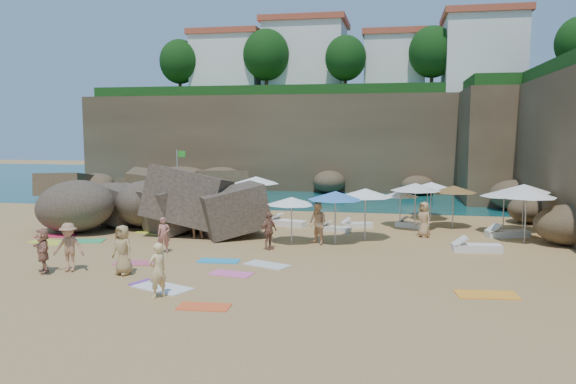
% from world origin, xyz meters
% --- Properties ---
extents(ground, '(120.00, 120.00, 0.00)m').
position_xyz_m(ground, '(0.00, 0.00, 0.00)').
color(ground, tan).
rests_on(ground, ground).
extents(seawater, '(120.00, 120.00, 0.00)m').
position_xyz_m(seawater, '(0.00, 30.00, 0.00)').
color(seawater, '#0C4751').
rests_on(seawater, ground).
extents(cliff_back, '(44.00, 8.00, 8.00)m').
position_xyz_m(cliff_back, '(2.00, 25.00, 4.00)').
color(cliff_back, brown).
rests_on(cliff_back, ground).
extents(cliff_corner, '(10.00, 12.00, 8.00)m').
position_xyz_m(cliff_corner, '(17.00, 20.00, 4.00)').
color(cliff_corner, brown).
rests_on(cliff_corner, ground).
extents(rock_promontory, '(12.00, 7.00, 2.00)m').
position_xyz_m(rock_promontory, '(-11.00, 16.00, 0.00)').
color(rock_promontory, brown).
rests_on(rock_promontory, ground).
extents(clifftop_buildings, '(28.48, 9.48, 7.00)m').
position_xyz_m(clifftop_buildings, '(2.96, 25.79, 11.24)').
color(clifftop_buildings, white).
rests_on(clifftop_buildings, cliff_back).
extents(clifftop_trees, '(35.60, 23.82, 4.40)m').
position_xyz_m(clifftop_trees, '(4.78, 19.52, 11.26)').
color(clifftop_trees, '#11380F').
rests_on(clifftop_trees, ground).
extents(marina_masts, '(3.10, 0.10, 6.00)m').
position_xyz_m(marina_masts, '(-16.50, 30.00, 3.00)').
color(marina_masts, white).
rests_on(marina_masts, ground).
extents(rock_outcrop, '(10.50, 9.32, 3.47)m').
position_xyz_m(rock_outcrop, '(-4.34, 3.53, 0.00)').
color(rock_outcrop, brown).
rests_on(rock_outcrop, ground).
extents(flag_pole, '(0.71, 0.25, 3.73)m').
position_xyz_m(flag_pole, '(-7.72, 12.69, 2.38)').
color(flag_pole, silver).
rests_on(flag_pole, ground).
extents(parasol_0, '(2.01, 2.01, 1.90)m').
position_xyz_m(parasol_0, '(7.59, 5.55, 1.75)').
color(parasol_0, silver).
rests_on(parasol_0, ground).
extents(parasol_1, '(1.99, 1.99, 1.89)m').
position_xyz_m(parasol_1, '(9.19, 9.43, 1.73)').
color(parasol_1, silver).
rests_on(parasol_1, ground).
extents(parasol_2, '(2.31, 2.31, 2.18)m').
position_xyz_m(parasol_2, '(9.30, 7.88, 2.00)').
color(parasol_2, silver).
rests_on(parasol_2, ground).
extents(parasol_3, '(2.56, 2.56, 2.42)m').
position_xyz_m(parasol_3, '(8.33, 4.59, 2.22)').
color(parasol_3, silver).
rests_on(parasol_3, ground).
extents(parasol_4, '(2.63, 2.63, 2.48)m').
position_xyz_m(parasol_4, '(13.18, 2.26, 2.28)').
color(parasol_4, silver).
rests_on(parasol_4, ground).
extents(parasol_5, '(2.63, 2.63, 2.49)m').
position_xyz_m(parasol_5, '(-0.45, 6.14, 2.29)').
color(parasol_5, silver).
rests_on(parasol_5, ground).
extents(parasol_6, '(2.37, 2.37, 2.24)m').
position_xyz_m(parasol_6, '(10.30, 5.54, 2.06)').
color(parasol_6, silver).
rests_on(parasol_6, ground).
extents(parasol_7, '(2.35, 2.35, 2.22)m').
position_xyz_m(parasol_7, '(12.59, 4.32, 2.04)').
color(parasol_7, silver).
rests_on(parasol_7, ground).
extents(parasol_8, '(2.57, 2.57, 2.43)m').
position_xyz_m(parasol_8, '(13.63, 4.94, 2.23)').
color(parasol_8, silver).
rests_on(parasol_8, ground).
extents(parasol_9, '(2.25, 2.25, 2.13)m').
position_xyz_m(parasol_9, '(2.76, -0.10, 1.95)').
color(parasol_9, silver).
rests_on(parasol_9, ground).
extents(parasol_10, '(2.53, 2.53, 2.39)m').
position_xyz_m(parasol_10, '(4.69, 0.32, 2.20)').
color(parasol_10, silver).
rests_on(parasol_10, ground).
extents(parasol_11, '(2.56, 2.56, 2.42)m').
position_xyz_m(parasol_11, '(5.96, 1.42, 2.22)').
color(parasol_11, silver).
rests_on(parasol_11, ground).
extents(lounger_0, '(1.73, 0.97, 0.26)m').
position_xyz_m(lounger_0, '(5.36, 4.71, 0.13)').
color(lounger_0, white).
rests_on(lounger_0, ground).
extents(lounger_1, '(2.14, 1.24, 0.32)m').
position_xyz_m(lounger_1, '(1.68, 4.48, 0.16)').
color(lounger_1, white).
rests_on(lounger_1, ground).
extents(lounger_2, '(2.13, 1.16, 0.31)m').
position_xyz_m(lounger_2, '(12.64, 3.41, 0.16)').
color(lounger_2, silver).
rests_on(lounger_2, ground).
extents(lounger_3, '(1.64, 1.02, 0.24)m').
position_xyz_m(lounger_3, '(4.39, 3.42, 0.12)').
color(lounger_3, silver).
rests_on(lounger_3, ground).
extents(lounger_4, '(1.80, 1.29, 0.27)m').
position_xyz_m(lounger_4, '(8.24, 5.22, 0.13)').
color(lounger_4, white).
rests_on(lounger_4, ground).
extents(lounger_5, '(2.09, 0.90, 0.31)m').
position_xyz_m(lounger_5, '(10.75, -0.22, 0.16)').
color(lounger_5, white).
rests_on(lounger_5, ground).
extents(towel_1, '(1.75, 1.02, 0.03)m').
position_xyz_m(towel_1, '(-2.44, -4.87, 0.01)').
color(towel_1, '#CE506D').
rests_on(towel_1, ground).
extents(towel_2, '(1.55, 0.84, 0.03)m').
position_xyz_m(towel_2, '(1.93, -9.51, 0.01)').
color(towel_2, '#FF5B28').
rests_on(towel_2, ground).
extents(towel_3, '(2.08, 1.35, 0.03)m').
position_xyz_m(towel_3, '(-6.80, -1.40, 0.02)').
color(towel_3, '#33B368').
rests_on(towel_3, ground).
extents(towel_4, '(2.06, 1.35, 0.03)m').
position_xyz_m(towel_4, '(-8.16, -1.92, 0.02)').
color(towel_4, '#CCDA39').
rests_on(towel_4, ground).
extents(towel_5, '(1.91, 1.46, 0.03)m').
position_xyz_m(towel_5, '(2.58, -4.23, 0.02)').
color(towel_5, silver).
rests_on(towel_5, ground).
extents(towel_6, '(1.96, 1.50, 0.03)m').
position_xyz_m(towel_6, '(-0.36, -7.71, 0.02)').
color(towel_6, purple).
rests_on(towel_6, ground).
extents(towel_7, '(1.99, 1.32, 0.03)m').
position_xyz_m(towel_7, '(-8.78, -0.46, 0.02)').
color(towel_7, '#CD2445').
rests_on(towel_7, ground).
extents(towel_8, '(1.65, 0.90, 0.03)m').
position_xyz_m(towel_8, '(0.59, -3.95, 0.01)').
color(towel_8, '#279AD1').
rests_on(towel_8, ground).
extents(towel_9, '(1.62, 1.00, 0.03)m').
position_xyz_m(towel_9, '(1.63, -5.75, 0.01)').
color(towel_9, pink).
rests_on(towel_9, ground).
extents(towel_10, '(1.96, 1.14, 0.03)m').
position_xyz_m(towel_10, '(10.20, -6.70, 0.02)').
color(towel_10, '#FF9C28').
rests_on(towel_10, ground).
extents(towel_11, '(1.61, 0.96, 0.03)m').
position_xyz_m(towel_11, '(-2.25, 2.87, 0.01)').
color(towel_11, green).
rests_on(towel_11, ground).
extents(towel_12, '(2.06, 1.37, 0.03)m').
position_xyz_m(towel_12, '(-4.42, 1.25, 0.02)').
color(towel_12, '#CDD939').
rests_on(towel_12, ground).
extents(towel_13, '(2.16, 1.63, 0.03)m').
position_xyz_m(towel_13, '(-0.06, -7.89, 0.02)').
color(towel_13, white).
rests_on(towel_13, ground).
extents(person_stand_1, '(1.03, 0.85, 1.92)m').
position_xyz_m(person_stand_1, '(-1.93, 0.37, 0.96)').
color(person_stand_1, '#AA7B55').
rests_on(person_stand_1, ground).
extents(person_stand_2, '(1.12, 1.18, 1.79)m').
position_xyz_m(person_stand_2, '(-1.36, 9.58, 0.89)').
color(person_stand_2, '#F5A68B').
rests_on(person_stand_2, ground).
extents(person_stand_3, '(0.83, 1.02, 1.62)m').
position_xyz_m(person_stand_3, '(2.02, -1.47, 0.81)').
color(person_stand_3, '#98614C').
rests_on(person_stand_3, ground).
extents(person_stand_4, '(0.91, 0.92, 1.71)m').
position_xyz_m(person_stand_4, '(8.69, 2.67, 0.86)').
color(person_stand_4, tan).
rests_on(person_stand_4, ground).
extents(person_stand_5, '(1.67, 0.51, 1.80)m').
position_xyz_m(person_stand_5, '(-5.28, 11.55, 0.90)').
color(person_stand_5, tan).
rests_on(person_stand_5, ground).
extents(person_stand_6, '(0.67, 0.74, 1.71)m').
position_xyz_m(person_stand_6, '(0.23, -8.86, 0.85)').
color(person_stand_6, '#F7D38C').
rests_on(person_stand_6, ground).
extents(person_lie_0, '(1.33, 1.87, 0.47)m').
position_xyz_m(person_lie_0, '(-4.24, -6.53, 0.23)').
color(person_lie_0, '#AA7655').
rests_on(person_lie_0, ground).
extents(person_lie_2, '(1.40, 1.94, 0.47)m').
position_xyz_m(person_lie_2, '(-2.11, -6.57, 0.23)').
color(person_lie_2, tan).
rests_on(person_lie_2, ground).
extents(person_lie_3, '(2.17, 2.16, 0.42)m').
position_xyz_m(person_lie_3, '(-5.06, -6.87, 0.21)').
color(person_lie_3, '#B4775E').
rests_on(person_lie_3, ground).
extents(person_lie_4, '(1.09, 1.55, 0.35)m').
position_xyz_m(person_lie_4, '(-2.14, -2.93, 0.17)').
color(person_lie_4, '#B96C5C').
rests_on(person_lie_4, ground).
extents(person_lie_5, '(1.88, 2.05, 0.71)m').
position_xyz_m(person_lie_5, '(3.95, -0.06, 0.36)').
color(person_lie_5, '#F8C08D').
rests_on(person_lie_5, ground).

